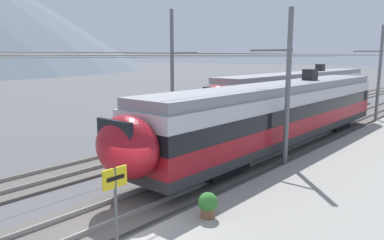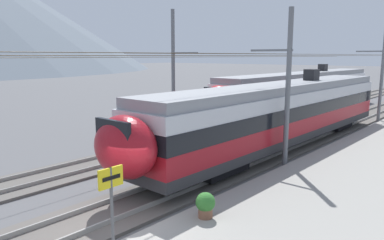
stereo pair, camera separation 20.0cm
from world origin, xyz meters
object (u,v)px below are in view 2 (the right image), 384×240
at_px(catenary_mast_mid, 285,87).
at_px(potted_plant_platform_edge, 205,204).
at_px(train_near_platform, 280,112).
at_px(catenary_mast_far_side, 175,73).
at_px(catenary_mast_east, 380,73).
at_px(platform_sign, 111,193).
at_px(train_far_track, 303,90).

relative_size(catenary_mast_mid, potted_plant_platform_edge, 57.51).
relative_size(train_near_platform, catenary_mast_mid, 0.50).
height_order(catenary_mast_mid, catenary_mast_far_side, catenary_mast_far_side).
bearing_deg(catenary_mast_mid, catenary_mast_east, -0.01).
bearing_deg(platform_sign, catenary_mast_far_side, 38.45).
bearing_deg(catenary_mast_mid, train_far_track, 22.31).
distance_m(catenary_mast_mid, potted_plant_platform_edge, 8.14).
xyz_separation_m(train_near_platform, potted_plant_platform_edge, (-10.40, -3.02, -1.42)).
bearing_deg(train_far_track, catenary_mast_east, -102.62).
xyz_separation_m(catenary_mast_mid, platform_sign, (-10.80, -1.06, -1.87)).
height_order(train_far_track, catenary_mast_mid, catenary_mast_mid).
bearing_deg(potted_plant_platform_edge, train_far_track, 18.67).
distance_m(catenary_mast_mid, catenary_mast_far_side, 9.07).
bearing_deg(train_far_track, catenary_mast_mid, -157.69).
height_order(catenary_mast_east, platform_sign, catenary_mast_east).
relative_size(train_near_platform, catenary_mast_east, 0.50).
distance_m(train_far_track, catenary_mast_east, 7.47).
height_order(catenary_mast_mid, potted_plant_platform_edge, catenary_mast_mid).
distance_m(catenary_mast_mid, catenary_mast_east, 15.63).
xyz_separation_m(train_near_platform, catenary_mast_east, (12.63, -1.77, 1.83)).
relative_size(catenary_mast_far_side, potted_plant_platform_edge, 57.51).
height_order(train_near_platform, catenary_mast_far_side, catenary_mast_far_side).
xyz_separation_m(train_far_track, potted_plant_platform_edge, (-24.62, -8.32, -1.42)).
relative_size(train_near_platform, train_far_track, 0.86).
distance_m(catenary_mast_mid, platform_sign, 11.01).
bearing_deg(train_far_track, catenary_mast_far_side, 173.24).
distance_m(catenary_mast_far_side, platform_sign, 16.16).
bearing_deg(platform_sign, train_far_track, 16.16).
bearing_deg(catenary_mast_east, potted_plant_platform_edge, -176.89).
bearing_deg(platform_sign, catenary_mast_east, 2.28).
relative_size(train_near_platform, potted_plant_platform_edge, 28.87).
bearing_deg(catenary_mast_far_side, catenary_mast_east, -32.63).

